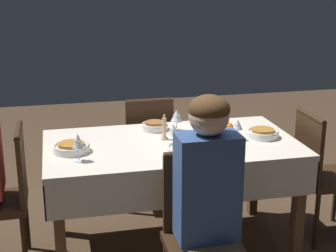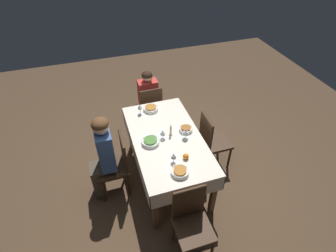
# 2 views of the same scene
# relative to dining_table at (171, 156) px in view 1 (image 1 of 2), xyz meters

# --- Properties ---
(ground_plane) EXTENTS (8.00, 8.00, 0.00)m
(ground_plane) POSITION_rel_dining_table_xyz_m (0.00, 0.00, -0.65)
(ground_plane) COLOR #4C3826
(dining_table) EXTENTS (1.55, 0.85, 0.74)m
(dining_table) POSITION_rel_dining_table_xyz_m (0.00, 0.00, 0.00)
(dining_table) COLOR silver
(dining_table) RESTS_ON ground_plane
(chair_north) EXTENTS (0.38, 0.38, 0.88)m
(chair_north) POSITION_rel_dining_table_xyz_m (-0.00, 0.66, -0.17)
(chair_north) COLOR #382314
(chair_north) RESTS_ON ground_plane
(chair_east) EXTENTS (0.38, 0.38, 0.88)m
(chair_east) POSITION_rel_dining_table_xyz_m (1.01, -0.04, -0.17)
(chair_east) COLOR #382314
(chair_east) RESTS_ON ground_plane
(chair_west) EXTENTS (0.38, 0.38, 0.88)m
(chair_west) POSITION_rel_dining_table_xyz_m (-1.01, 0.05, -0.17)
(chair_west) COLOR #382314
(chair_west) RESTS_ON ground_plane
(chair_south) EXTENTS (0.38, 0.38, 0.88)m
(chair_south) POSITION_rel_dining_table_xyz_m (0.03, -0.66, -0.17)
(chair_south) COLOR #382314
(chair_south) RESTS_ON ground_plane
(person_adult_denim) EXTENTS (0.30, 0.34, 1.22)m
(person_adult_denim) POSITION_rel_dining_table_xyz_m (-0.00, 0.80, 0.04)
(person_adult_denim) COLOR #4C4233
(person_adult_denim) RESTS_ON ground_plane
(bowl_north) EXTENTS (0.22, 0.22, 0.06)m
(bowl_north) POSITION_rel_dining_table_xyz_m (-0.04, 0.22, 0.12)
(bowl_north) COLOR white
(bowl_north) RESTS_ON dining_table
(wine_glass_north) EXTENTS (0.07, 0.07, 0.13)m
(wine_glass_north) POSITION_rel_dining_table_xyz_m (-0.00, 0.05, 0.18)
(wine_glass_north) COLOR white
(wine_glass_north) RESTS_ON dining_table
(bowl_east) EXTENTS (0.21, 0.21, 0.06)m
(bowl_east) POSITION_rel_dining_table_xyz_m (0.61, 0.05, 0.12)
(bowl_east) COLOR white
(bowl_east) RESTS_ON dining_table
(wine_glass_east) EXTENTS (0.06, 0.06, 0.16)m
(wine_glass_east) POSITION_rel_dining_table_xyz_m (0.58, 0.21, 0.20)
(wine_glass_east) COLOR white
(wine_glass_east) RESTS_ON dining_table
(bowl_west) EXTENTS (0.20, 0.20, 0.06)m
(bowl_west) POSITION_rel_dining_table_xyz_m (-0.59, 0.03, 0.12)
(bowl_west) COLOR white
(bowl_west) RESTS_ON dining_table
(wine_glass_west) EXTENTS (0.06, 0.06, 0.14)m
(wine_glass_west) POSITION_rel_dining_table_xyz_m (-0.41, 0.05, 0.19)
(wine_glass_west) COLOR white
(wine_glass_west) RESTS_ON dining_table
(bowl_south) EXTENTS (0.18, 0.18, 0.06)m
(bowl_south) POSITION_rel_dining_table_xyz_m (0.05, -0.27, 0.12)
(bowl_south) COLOR white
(bowl_south) RESTS_ON dining_table
(wine_glass_south) EXTENTS (0.08, 0.08, 0.15)m
(wine_glass_south) POSITION_rel_dining_table_xyz_m (-0.08, -0.22, 0.19)
(wine_glass_south) COLOR white
(wine_glass_south) RESTS_ON dining_table
(candle_centerpiece) EXTENTS (0.05, 0.05, 0.17)m
(candle_centerpiece) POSITION_rel_dining_table_xyz_m (0.03, -0.06, 0.15)
(candle_centerpiece) COLOR beige
(candle_centerpiece) RESTS_ON dining_table
(orange_fruit) EXTENTS (0.07, 0.07, 0.07)m
(orange_fruit) POSITION_rel_dining_table_xyz_m (-0.40, -0.10, 0.12)
(orange_fruit) COLOR orange
(orange_fruit) RESTS_ON dining_table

